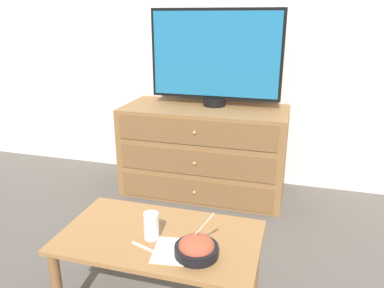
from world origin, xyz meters
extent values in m
plane|color=#56514C|center=(0.00, 0.00, 0.00)|extent=(12.00, 12.00, 0.00)
cube|color=white|center=(0.00, 0.03, 1.30)|extent=(12.00, 0.05, 2.60)
cube|color=olive|center=(-0.15, -0.30, 0.33)|extent=(1.18, 0.53, 0.65)
cube|color=brown|center=(-0.15, -0.56, 0.11)|extent=(1.08, 0.01, 0.17)
sphere|color=tan|center=(-0.15, -0.57, 0.11)|extent=(0.02, 0.02, 0.02)
cube|color=brown|center=(-0.15, -0.56, 0.33)|extent=(1.08, 0.01, 0.17)
sphere|color=tan|center=(-0.15, -0.57, 0.33)|extent=(0.02, 0.02, 0.02)
cube|color=brown|center=(-0.15, -0.56, 0.54)|extent=(1.08, 0.01, 0.17)
sphere|color=tan|center=(-0.15, -0.57, 0.54)|extent=(0.02, 0.02, 0.02)
cylinder|color=black|center=(-0.09, -0.22, 0.68)|extent=(0.16, 0.16, 0.06)
cube|color=black|center=(-0.09, -0.22, 1.02)|extent=(0.94, 0.04, 0.62)
cube|color=#1E6B9E|center=(-0.09, -0.24, 1.02)|extent=(0.90, 0.01, 0.58)
cube|color=#9E6B3D|center=(-0.03, -1.54, 0.37)|extent=(0.86, 0.49, 0.02)
cylinder|color=brown|center=(-0.42, -1.74, 0.18)|extent=(0.04, 0.04, 0.36)
cylinder|color=brown|center=(-0.42, -1.33, 0.18)|extent=(0.04, 0.04, 0.36)
cylinder|color=brown|center=(0.36, -1.33, 0.18)|extent=(0.04, 0.04, 0.36)
cylinder|color=black|center=(0.16, -1.63, 0.40)|extent=(0.17, 0.17, 0.04)
ellipsoid|color=#AD4C33|center=(0.16, -1.63, 0.42)|extent=(0.14, 0.14, 0.08)
cube|color=white|center=(0.16, -1.61, 0.48)|extent=(0.10, 0.02, 0.14)
cube|color=white|center=(0.21, -1.61, 0.55)|extent=(0.02, 0.03, 0.03)
cylinder|color=beige|center=(-0.06, -1.57, 0.42)|extent=(0.06, 0.06, 0.07)
cylinder|color=white|center=(-0.06, -1.57, 0.44)|extent=(0.06, 0.06, 0.12)
cube|color=silver|center=(0.07, -1.63, 0.38)|extent=(0.20, 0.20, 0.00)
cube|color=white|center=(-0.04, -1.65, 0.38)|extent=(0.16, 0.07, 0.01)
camera|label=1|loc=(0.48, -2.84, 1.27)|focal=35.00mm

